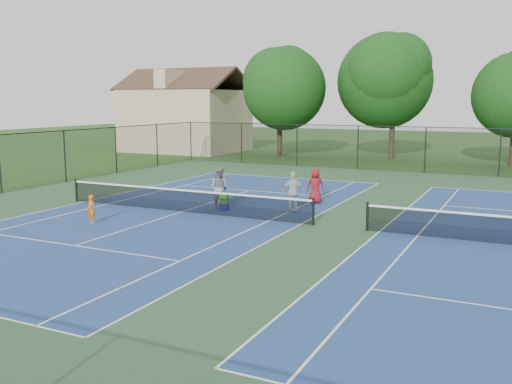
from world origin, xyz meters
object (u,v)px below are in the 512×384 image
at_px(tree_back_a, 280,84).
at_px(tree_back_b, 394,76).
at_px(instructor, 219,188).
at_px(bystander_c, 315,186).
at_px(ball_crate, 224,207).
at_px(bystander_a, 293,192).
at_px(child_player, 91,209).
at_px(clapboard_house, 186,118).
at_px(ball_hopper, 224,198).

xyz_separation_m(tree_back_a, tree_back_b, (9.00, 2.00, 0.56)).
bearing_deg(instructor, bystander_c, -136.46).
xyz_separation_m(tree_back_b, ball_crate, (-1.57, -24.91, -6.43)).
bearing_deg(ball_crate, bystander_a, 18.50).
bearing_deg(tree_back_b, bystander_a, -86.92).
xyz_separation_m(child_player, instructor, (2.88, 4.94, 0.36)).
relative_size(clapboard_house, instructor, 5.83).
distance_m(clapboard_house, ball_crate, 29.73).
bearing_deg(bystander_c, ball_crate, 28.90).
bearing_deg(instructor, tree_back_b, -93.06).
distance_m(instructor, bystander_a, 3.33).
height_order(clapboard_house, child_player, clapboard_house).
height_order(tree_back_a, instructor, tree_back_a).
bearing_deg(clapboard_house, bystander_a, -48.52).
xyz_separation_m(child_player, bystander_c, (6.26, 7.98, 0.24)).
relative_size(instructor, bystander_a, 1.06).
bearing_deg(ball_crate, bystander_c, 48.66).
bearing_deg(tree_back_a, instructor, -72.74).
height_order(clapboard_house, bystander_c, clapboard_house).
distance_m(clapboard_house, child_player, 31.93).
relative_size(tree_back_a, child_player, 8.08).
height_order(bystander_a, ball_hopper, bystander_a).
relative_size(tree_back_a, bystander_a, 5.23).
height_order(instructor, ball_crate, instructor).
bearing_deg(instructor, tree_back_a, -71.18).
height_order(ball_crate, ball_hopper, ball_hopper).
bearing_deg(bystander_a, ball_crate, -9.15).
height_order(bystander_a, ball_crate, bystander_a).
relative_size(tree_back_a, tree_back_b, 0.91).
relative_size(bystander_a, ball_hopper, 4.23).
distance_m(tree_back_b, clapboard_house, 19.35).
distance_m(tree_back_b, ball_crate, 25.77).
height_order(tree_back_a, ball_crate, tree_back_a).
relative_size(tree_back_a, clapboard_house, 0.85).
distance_m(instructor, ball_crate, 0.93).
bearing_deg(tree_back_a, ball_hopper, -72.03).
bearing_deg(bystander_c, bystander_a, 67.71).
bearing_deg(clapboard_house, child_player, -63.64).
bearing_deg(instructor, clapboard_house, -52.62).
distance_m(child_player, ball_crate, 5.68).
distance_m(tree_back_b, instructor, 25.30).
distance_m(tree_back_a, ball_hopper, 24.70).
relative_size(tree_back_b, clapboard_house, 0.93).
height_order(clapboard_house, instructor, clapboard_house).
relative_size(bystander_a, bystander_c, 1.08).
bearing_deg(ball_crate, clapboard_house, 126.10).
relative_size(instructor, ball_crate, 4.85).
xyz_separation_m(child_player, ball_hopper, (3.30, 4.61, -0.03)).
bearing_deg(clapboard_house, bystander_c, -45.20).
relative_size(tree_back_a, instructor, 4.94).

